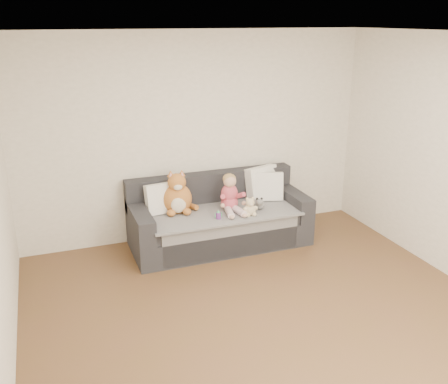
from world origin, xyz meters
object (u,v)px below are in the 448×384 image
object	(u,v)px
teddy_bear	(250,208)
sippy_cup	(218,214)
sofa	(219,220)
plush_cat	(177,196)
toddler	(230,195)

from	to	relation	value
teddy_bear	sippy_cup	size ratio (longest dim) A/B	2.19
sofa	plush_cat	world-z (taller)	plush_cat
teddy_bear	sippy_cup	bearing A→B (deg)	179.44
sofa	teddy_bear	world-z (taller)	sofa
plush_cat	sippy_cup	bearing A→B (deg)	-37.22
teddy_bear	sofa	bearing A→B (deg)	130.97
toddler	teddy_bear	bearing A→B (deg)	-54.33
plush_cat	teddy_bear	world-z (taller)	plush_cat
sofa	toddler	bearing A→B (deg)	-43.09
toddler	teddy_bear	size ratio (longest dim) A/B	2.01
sofa	sippy_cup	xyz separation A→B (m)	(-0.12, -0.33, 0.22)
teddy_bear	sippy_cup	world-z (taller)	teddy_bear
sippy_cup	teddy_bear	bearing A→B (deg)	-4.03
sofa	sippy_cup	bearing A→B (deg)	-110.53
sofa	sippy_cup	distance (m)	0.41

